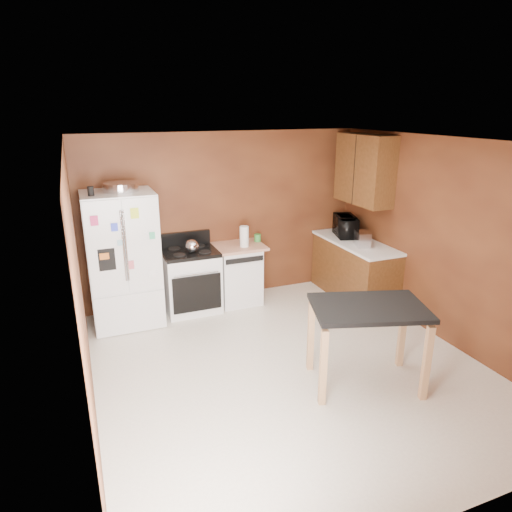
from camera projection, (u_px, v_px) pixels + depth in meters
floor at (289, 366)px, 5.22m from camera, size 4.50×4.50×0.00m
ceiling at (295, 142)px, 4.43m from camera, size 4.50×4.50×0.00m
wall_back at (225, 217)px, 6.81m from camera, size 4.20×0.00×4.20m
wall_front at (450, 373)px, 2.84m from camera, size 4.20×0.00×4.20m
wall_left at (81, 292)px, 4.08m from camera, size 0.00×4.50×4.50m
wall_right at (446, 242)px, 5.57m from camera, size 0.00×4.50×4.50m
roasting_pan at (121, 187)px, 5.79m from camera, size 0.44×0.44×0.11m
pen_cup at (91, 191)px, 5.49m from camera, size 0.08×0.08×0.12m
kettle at (192, 246)px, 6.28m from camera, size 0.19×0.19×0.19m
paper_towel at (244, 236)px, 6.58m from camera, size 0.17×0.17×0.30m
green_canister at (257, 238)px, 6.87m from camera, size 0.11×0.11×0.11m
toaster at (362, 239)px, 6.60m from camera, size 0.25×0.33×0.21m
microwave at (345, 227)px, 7.09m from camera, size 0.49×0.60×0.29m
refrigerator at (123, 260)px, 6.03m from camera, size 0.90×0.80×1.80m
gas_range at (191, 280)px, 6.54m from camera, size 0.76×0.68×1.10m
dishwasher at (238, 273)px, 6.82m from camera, size 0.78×0.63×0.89m
right_cabinets at (357, 240)px, 6.89m from camera, size 0.63×1.58×2.45m
island at (368, 319)px, 4.67m from camera, size 1.31×1.07×0.91m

